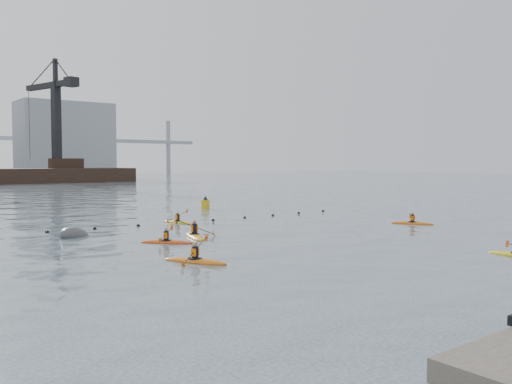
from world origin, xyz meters
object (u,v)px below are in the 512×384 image
at_px(kayaker_4, 412,223).
at_px(nav_buoy, 205,204).
at_px(kayaker_0, 195,260).
at_px(kayaker_3, 194,235).
at_px(mooring_buoy, 74,236).
at_px(kayaker_5, 178,222).
at_px(kayaker_2, 166,242).

xyz_separation_m(kayaker_4, nav_buoy, (-4.93, 19.62, 0.35)).
xyz_separation_m(kayaker_0, nav_buoy, (14.98, 22.96, 0.34)).
relative_size(kayaker_3, kayaker_4, 1.25).
relative_size(mooring_buoy, nav_buoy, 1.55).
bearing_deg(kayaker_4, mooring_buoy, -49.40).
bearing_deg(nav_buoy, kayaker_5, -131.85).
height_order(kayaker_2, kayaker_5, kayaker_5).
relative_size(kayaker_4, nav_buoy, 2.01).
bearing_deg(mooring_buoy, kayaker_2, -62.56).
xyz_separation_m(kayaker_4, kayaker_5, (-12.87, 10.76, -0.00)).
bearing_deg(kayaker_2, kayaker_4, -49.83).
bearing_deg(kayaker_3, kayaker_4, 6.39).
height_order(kayaker_0, mooring_buoy, kayaker_0).
bearing_deg(kayaker_4, kayaker_5, -68.07).
relative_size(kayaker_2, kayaker_3, 0.72).
xyz_separation_m(kayaker_4, mooring_buoy, (-21.22, 8.24, -0.09)).
xyz_separation_m(kayaker_3, nav_buoy, (10.89, 16.12, 0.33)).
relative_size(kayaker_3, kayaker_5, 1.24).
xyz_separation_m(kayaker_2, nav_buoy, (13.29, 17.15, 0.35)).
xyz_separation_m(kayaker_3, kayaker_5, (2.95, 7.25, -0.02)).
distance_m(kayaker_2, mooring_buoy, 6.50).
relative_size(kayaker_0, kayaker_2, 1.18).
height_order(kayaker_3, nav_buoy, nav_buoy).
relative_size(kayaker_0, kayaker_5, 1.05).
distance_m(kayaker_3, nav_buoy, 19.45).
bearing_deg(mooring_buoy, kayaker_0, -83.56).
relative_size(kayaker_2, mooring_buoy, 1.16).
xyz_separation_m(kayaker_2, kayaker_4, (18.22, -2.47, 0.00)).
bearing_deg(kayaker_0, kayaker_5, 35.72).
distance_m(kayaker_0, kayaker_4, 20.19).
bearing_deg(kayaker_3, nav_buoy, 74.84).
xyz_separation_m(kayaker_2, kayaker_5, (5.35, 8.29, -0.00)).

